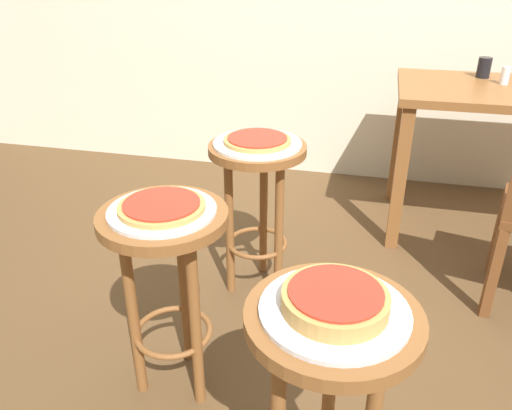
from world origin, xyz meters
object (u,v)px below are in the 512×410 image
Objects in this scene: stool_foreground at (329,372)px; serving_plate_leftside at (257,144)px; pizza_leftside at (257,140)px; cup_far_edge at (484,68)px; dining_table at (512,113)px; stool_leftside at (257,185)px; serving_plate_middle at (162,211)px; pizza_middle at (162,206)px; stool_middle at (167,261)px; condiment_shaker at (505,76)px; serving_plate_foreground at (334,311)px; pizza_foreground at (335,300)px.

stool_foreground is 1.07m from serving_plate_leftside.
cup_far_edge reaches higher than pizza_leftside.
serving_plate_leftside is 0.32× the size of dining_table.
serving_plate_leftside is 0.02m from pizza_leftside.
stool_leftside is at bearing 165.96° from serving_plate_leftside.
stool_leftside is (0.14, 0.63, -0.18)m from serving_plate_middle.
stool_leftside is at bearing 112.28° from stool_foreground.
serving_plate_middle is at bearing -102.75° from stool_leftside.
pizza_middle is 0.64m from serving_plate_leftside.
condiment_shaker is (1.18, 1.47, 0.32)m from stool_middle.
condiment_shaker is at bearing 51.32° from pizza_middle.
serving_plate_middle is at bearing -124.43° from cup_far_edge.
condiment_shaker reaches higher than dining_table.
cup_far_edge reaches higher than serving_plate_foreground.
dining_table is (1.23, 1.41, -0.04)m from pizza_middle.
condiment_shaker is at bearing 39.18° from serving_plate_leftside.
dining_table is (0.69, 1.76, -0.06)m from pizza_foreground.
stool_middle is at bearing 147.19° from pizza_foreground.
serving_plate_middle is 0.64m from pizza_leftside.
condiment_shaker reaches higher than stool_middle.
pizza_middle is (-0.54, 0.35, 0.19)m from stool_foreground.
serving_plate_foreground is 3.86× the size of condiment_shaker.
stool_leftside is 2.52× the size of pizza_leftside.
pizza_foreground reaches higher than stool_middle.
stool_middle is (-0.54, 0.35, 0.00)m from stool_foreground.
cup_far_edge reaches higher than serving_plate_middle.
dining_table is at bearing 48.87° from pizza_middle.
stool_foreground is at bearing -109.26° from condiment_shaker.
pizza_foreground is at bearing -67.72° from serving_plate_leftside.
pizza_foreground is at bearing -105.93° from cup_far_edge.
serving_plate_middle is at bearing 147.19° from stool_foreground.
pizza_foreground is 0.68m from stool_middle.
cup_far_edge is (1.10, 1.61, 0.32)m from stool_middle.
cup_far_edge reaches higher than serving_plate_leftside.
serving_plate_middle is 0.48× the size of stool_leftside.
pizza_middle reaches higher than serving_plate_foreground.
condiment_shaker reaches higher than stool_foreground.
serving_plate_middle is 3.82× the size of condiment_shaker.
pizza_middle reaches higher than stool_foreground.
pizza_leftside reaches higher than stool_leftside.
pizza_foreground is 0.34× the size of stool_middle.
stool_foreground is 0.65m from stool_middle.
serving_plate_leftside is 3.48× the size of cup_far_edge.
pizza_foreground reaches higher than stool_leftside.
pizza_middle reaches higher than stool_leftside.
pizza_middle reaches higher than serving_plate_leftside.
pizza_middle is (-0.54, 0.35, -0.01)m from pizza_foreground.
serving_plate_foreground reaches higher than stool_foreground.
serving_plate_foreground is 1.26× the size of pizza_middle.
pizza_middle is 0.67m from stool_leftside.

